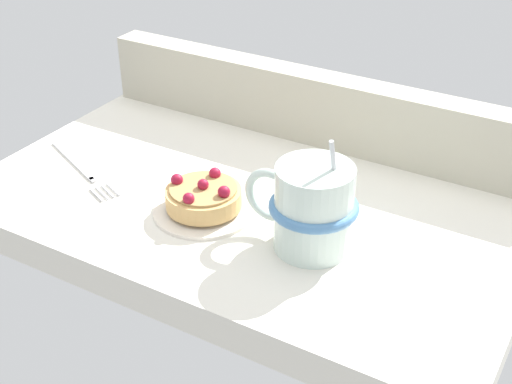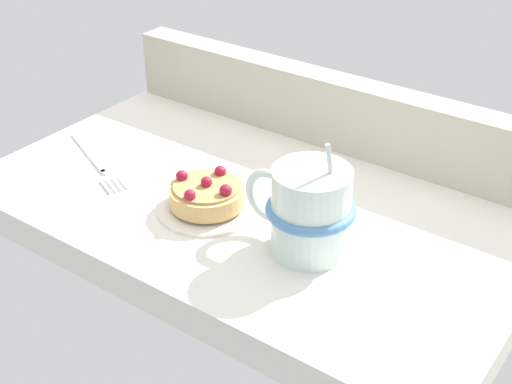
% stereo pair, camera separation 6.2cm
% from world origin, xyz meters
% --- Properties ---
extents(ground_plane, '(0.65, 0.39, 0.04)m').
position_xyz_m(ground_plane, '(0.00, 0.00, -0.02)').
color(ground_plane, silver).
extents(window_rail_back, '(0.64, 0.04, 0.10)m').
position_xyz_m(window_rail_back, '(0.00, 0.18, 0.05)').
color(window_rail_back, '#B2AD99').
rests_on(window_rail_back, ground_plane).
extents(dessert_plate, '(0.12, 0.12, 0.01)m').
position_xyz_m(dessert_plate, '(-0.03, -0.05, 0.00)').
color(dessert_plate, silver).
rests_on(dessert_plate, ground_plane).
extents(raspberry_tart, '(0.09, 0.09, 0.04)m').
position_xyz_m(raspberry_tart, '(-0.03, -0.05, 0.02)').
color(raspberry_tart, tan).
rests_on(raspberry_tart, dessert_plate).
extents(coffee_mug, '(0.13, 0.09, 0.13)m').
position_xyz_m(coffee_mug, '(0.11, -0.05, 0.05)').
color(coffee_mug, silver).
rests_on(coffee_mug, ground_plane).
extents(dessert_fork, '(0.17, 0.09, 0.01)m').
position_xyz_m(dessert_fork, '(-0.22, -0.05, 0.00)').
color(dessert_fork, '#B7B7BC').
rests_on(dessert_fork, ground_plane).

